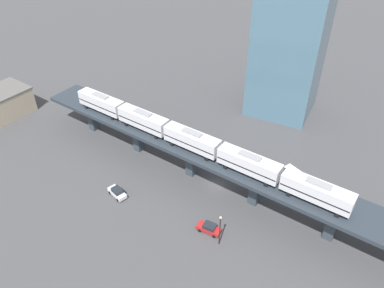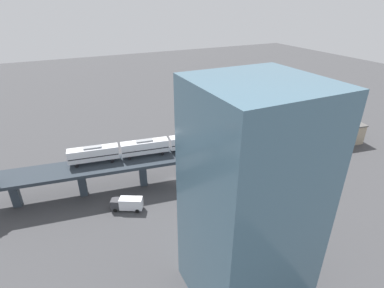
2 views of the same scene
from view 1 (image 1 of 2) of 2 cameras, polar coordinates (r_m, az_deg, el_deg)
The scene contains 8 objects.
ground_plane at distance 78.59m, azimuth 3.80°, elevation -6.29°, with size 400.00×400.00×0.00m, color #424244.
elevated_viaduct at distance 74.12m, azimuth 4.12°, elevation -2.55°, with size 21.50×92.25×7.82m.
subway_train at distance 73.30m, azimuth 0.00°, elevation 0.65°, with size 11.72×62.16×4.45m.
street_car_white at distance 77.05m, azimuth -11.33°, elevation -7.22°, with size 3.23×4.75×1.89m.
street_car_red at distance 69.31m, azimuth 2.63°, elevation -12.67°, with size 2.03×4.44×1.89m.
delivery_truck at distance 80.09m, azimuth 15.78°, elevation -5.24°, with size 5.32×7.43×3.20m.
street_lamp at distance 65.21m, azimuth 4.28°, elevation -12.67°, with size 0.44×0.44×6.94m.
office_tower at distance 98.31m, azimuth 14.69°, elevation 14.37°, with size 16.00×16.00×36.00m.
Camera 1 is at (-53.51, -21.23, 53.50)m, focal length 35.00 mm.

